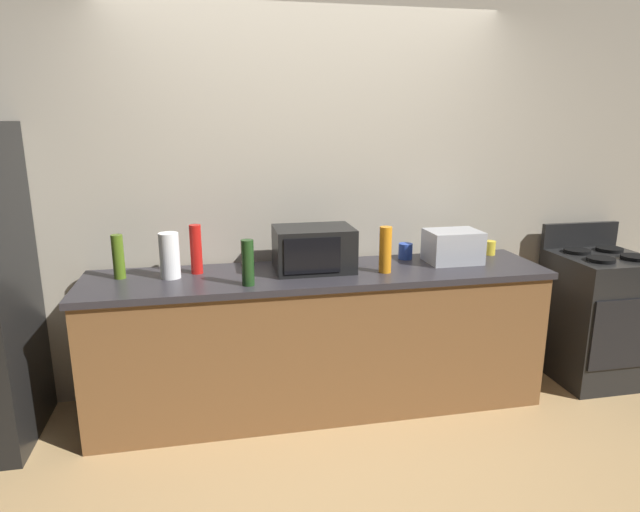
{
  "coord_description": "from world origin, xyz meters",
  "views": [
    {
      "loc": [
        -0.64,
        -2.72,
        1.8
      ],
      "look_at": [
        0.0,
        0.4,
        1.0
      ],
      "focal_mm": 30.28,
      "sensor_mm": 36.0,
      "label": 1
    }
  ],
  "objects_px": {
    "toaster_oven": "(453,246)",
    "stove_range": "(597,316)",
    "microwave": "(314,249)",
    "mug_blue": "(405,251)",
    "paper_towel_roll": "(170,256)",
    "bottle_olive_oil": "(118,257)",
    "bottle_wine": "(248,263)",
    "bottle_dish_soap": "(385,250)",
    "mug_yellow": "(490,248)",
    "bottle_hot_sauce": "(196,249)"
  },
  "relations": [
    {
      "from": "toaster_oven",
      "to": "bottle_wine",
      "type": "xyz_separation_m",
      "value": [
        -1.35,
        -0.25,
        0.03
      ]
    },
    {
      "from": "toaster_oven",
      "to": "bottle_wine",
      "type": "relative_size",
      "value": 1.3
    },
    {
      "from": "bottle_dish_soap",
      "to": "stove_range",
      "type": "bearing_deg",
      "value": 3.12
    },
    {
      "from": "toaster_oven",
      "to": "mug_yellow",
      "type": "xyz_separation_m",
      "value": [
        0.34,
        0.13,
        -0.06
      ]
    },
    {
      "from": "microwave",
      "to": "mug_blue",
      "type": "distance_m",
      "value": 0.68
    },
    {
      "from": "toaster_oven",
      "to": "paper_towel_roll",
      "type": "distance_m",
      "value": 1.79
    },
    {
      "from": "paper_towel_roll",
      "to": "mug_yellow",
      "type": "distance_m",
      "value": 2.13
    },
    {
      "from": "bottle_hot_sauce",
      "to": "bottle_olive_oil",
      "type": "bearing_deg",
      "value": -177.36
    },
    {
      "from": "microwave",
      "to": "bottle_hot_sauce",
      "type": "xyz_separation_m",
      "value": [
        -0.71,
        0.07,
        0.01
      ]
    },
    {
      "from": "microwave",
      "to": "bottle_olive_oil",
      "type": "relative_size",
      "value": 1.84
    },
    {
      "from": "mug_blue",
      "to": "mug_yellow",
      "type": "distance_m",
      "value": 0.61
    },
    {
      "from": "stove_range",
      "to": "bottle_olive_oil",
      "type": "height_order",
      "value": "bottle_olive_oil"
    },
    {
      "from": "bottle_olive_oil",
      "to": "bottle_hot_sauce",
      "type": "bearing_deg",
      "value": 2.64
    },
    {
      "from": "bottle_dish_soap",
      "to": "mug_blue",
      "type": "relative_size",
      "value": 2.71
    },
    {
      "from": "paper_towel_roll",
      "to": "stove_range",
      "type": "bearing_deg",
      "value": -1.0
    },
    {
      "from": "bottle_wine",
      "to": "bottle_hot_sauce",
      "type": "bearing_deg",
      "value": 132.99
    },
    {
      "from": "microwave",
      "to": "bottle_olive_oil",
      "type": "distance_m",
      "value": 1.15
    },
    {
      "from": "bottle_wine",
      "to": "mug_blue",
      "type": "distance_m",
      "value": 1.15
    },
    {
      "from": "microwave",
      "to": "mug_yellow",
      "type": "bearing_deg",
      "value": 6.55
    },
    {
      "from": "bottle_olive_oil",
      "to": "mug_yellow",
      "type": "xyz_separation_m",
      "value": [
        2.42,
        0.09,
        -0.08
      ]
    },
    {
      "from": "stove_range",
      "to": "paper_towel_roll",
      "type": "distance_m",
      "value": 2.95
    },
    {
      "from": "mug_blue",
      "to": "paper_towel_roll",
      "type": "bearing_deg",
      "value": -174.32
    },
    {
      "from": "microwave",
      "to": "bottle_olive_oil",
      "type": "xyz_separation_m",
      "value": [
        -1.15,
        0.05,
        -0.0
      ]
    },
    {
      "from": "bottle_wine",
      "to": "mug_yellow",
      "type": "relative_size",
      "value": 2.71
    },
    {
      "from": "mug_blue",
      "to": "mug_yellow",
      "type": "xyz_separation_m",
      "value": [
        0.61,
        -0.01,
        -0.0
      ]
    },
    {
      "from": "microwave",
      "to": "toaster_oven",
      "type": "relative_size",
      "value": 1.41
    },
    {
      "from": "toaster_oven",
      "to": "microwave",
      "type": "bearing_deg",
      "value": -179.25
    },
    {
      "from": "bottle_dish_soap",
      "to": "mug_yellow",
      "type": "height_order",
      "value": "bottle_dish_soap"
    },
    {
      "from": "microwave",
      "to": "toaster_oven",
      "type": "height_order",
      "value": "microwave"
    },
    {
      "from": "bottle_dish_soap",
      "to": "microwave",
      "type": "bearing_deg",
      "value": 161.97
    },
    {
      "from": "mug_yellow",
      "to": "bottle_olive_oil",
      "type": "bearing_deg",
      "value": -177.78
    },
    {
      "from": "bottle_wine",
      "to": "bottle_olive_oil",
      "type": "bearing_deg",
      "value": 158.53
    },
    {
      "from": "stove_range",
      "to": "microwave",
      "type": "height_order",
      "value": "microwave"
    },
    {
      "from": "bottle_dish_soap",
      "to": "bottle_olive_oil",
      "type": "bearing_deg",
      "value": 173.18
    },
    {
      "from": "toaster_oven",
      "to": "paper_towel_roll",
      "type": "height_order",
      "value": "paper_towel_roll"
    },
    {
      "from": "bottle_wine",
      "to": "mug_blue",
      "type": "bearing_deg",
      "value": 19.85
    },
    {
      "from": "stove_range",
      "to": "bottle_hot_sauce",
      "type": "bearing_deg",
      "value": 177.48
    },
    {
      "from": "microwave",
      "to": "mug_yellow",
      "type": "distance_m",
      "value": 1.28
    },
    {
      "from": "microwave",
      "to": "paper_towel_roll",
      "type": "relative_size",
      "value": 1.78
    },
    {
      "from": "bottle_olive_oil",
      "to": "bottle_wine",
      "type": "xyz_separation_m",
      "value": [
        0.73,
        -0.29,
        -0.0
      ]
    },
    {
      "from": "toaster_oven",
      "to": "bottle_hot_sauce",
      "type": "bearing_deg",
      "value": 177.9
    },
    {
      "from": "toaster_oven",
      "to": "bottle_hot_sauce",
      "type": "relative_size",
      "value": 1.14
    },
    {
      "from": "microwave",
      "to": "mug_blue",
      "type": "xyz_separation_m",
      "value": [
        0.66,
        0.15,
        -0.08
      ]
    },
    {
      "from": "bottle_hot_sauce",
      "to": "mug_yellow",
      "type": "xyz_separation_m",
      "value": [
        1.98,
        0.07,
        -0.1
      ]
    },
    {
      "from": "stove_range",
      "to": "bottle_dish_soap",
      "type": "bearing_deg",
      "value": -176.88
    },
    {
      "from": "stove_range",
      "to": "bottle_hot_sauce",
      "type": "xyz_separation_m",
      "value": [
        -2.74,
        0.12,
        0.59
      ]
    },
    {
      "from": "toaster_oven",
      "to": "stove_range",
      "type": "bearing_deg",
      "value": -3.13
    },
    {
      "from": "mug_yellow",
      "to": "mug_blue",
      "type": "bearing_deg",
      "value": 179.32
    },
    {
      "from": "bottle_wine",
      "to": "mug_blue",
      "type": "height_order",
      "value": "bottle_wine"
    },
    {
      "from": "bottle_dish_soap",
      "to": "mug_yellow",
      "type": "xyz_separation_m",
      "value": [
        0.85,
        0.28,
        -0.09
      ]
    }
  ]
}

